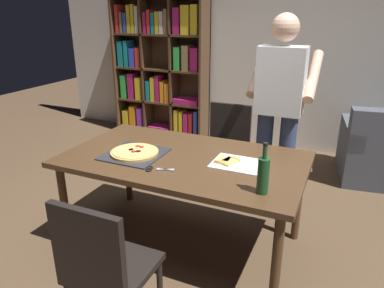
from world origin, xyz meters
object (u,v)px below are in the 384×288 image
Objects in this scene: dining_table at (184,165)px; bookshelf at (160,69)px; chair_near_camera at (103,265)px; wine_bottle at (263,175)px; kitchen_scissors at (155,169)px; person_serving_pizza at (279,107)px; pepperoni_pizza_on_tray at (135,153)px; chair_far_side at (226,144)px.

dining_table is 0.90× the size of bookshelf.
dining_table is at bearing -57.91° from bookshelf.
wine_bottle is (0.66, 0.68, 0.36)m from chair_near_camera.
person_serving_pizza is at bearing 60.26° from kitchen_scissors.
bookshelf is at bearing 141.53° from person_serving_pizza.
bookshelf is (-1.49, 3.36, 0.46)m from chair_near_camera.
person_serving_pizza reaches higher than chair_near_camera.
pepperoni_pizza_on_tray is (-0.35, -0.11, 0.08)m from dining_table.
kitchen_scissors is at bearing -105.57° from dining_table.
bookshelf is 3.02m from kitchen_scissors.
dining_table is 0.76m from wine_bottle.
person_serving_pizza is (2.01, -1.60, 0.03)m from bookshelf.
dining_table is at bearing 154.43° from wine_bottle.
chair_near_camera is 2.15× the size of pepperoni_pizza_on_tray.
chair_far_side is at bearing 157.26° from person_serving_pizza.
dining_table is 1.01× the size of person_serving_pizza.
person_serving_pizza is at bearing 55.78° from dining_table.
chair_far_side is at bearing -42.84° from bookshelf.
pepperoni_pizza_on_tray is 1.04m from wine_bottle.
person_serving_pizza is (0.53, -0.22, 0.49)m from chair_far_side.
chair_far_side reaches higher than pepperoni_pizza_on_tray.
pepperoni_pizza_on_tray reaches higher than dining_table.
dining_table is 0.31m from kitchen_scissors.
pepperoni_pizza_on_tray is (1.13, -2.48, -0.20)m from bookshelf.
chair_near_camera is at bearing -68.13° from pepperoni_pizza_on_tray.
dining_table is 4.21× the size of pepperoni_pizza_on_tray.
dining_table is 0.99m from person_serving_pizza.
kitchen_scissors is at bearing -93.57° from chair_far_side.
chair_near_camera is at bearing -134.31° from wine_bottle.
bookshelf is at bearing 113.85° from chair_near_camera.
chair_far_side is 2.85× the size of wine_bottle.
chair_far_side reaches higher than dining_table.
bookshelf reaches higher than chair_far_side.
wine_bottle is (2.15, -2.69, -0.10)m from bookshelf.
dining_table is at bearing 17.44° from pepperoni_pizza_on_tray.
chair_far_side is at bearing 86.43° from kitchen_scissors.
person_serving_pizza reaches higher than dining_table.
chair_near_camera is at bearing -90.00° from chair_far_side.
chair_far_side is 0.75m from person_serving_pizza.
bookshelf is 2.74m from pepperoni_pizza_on_tray.
kitchen_scissors is (-0.08, -0.29, 0.07)m from dining_table.
pepperoni_pizza_on_tray is at bearing 111.87° from chair_near_camera.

